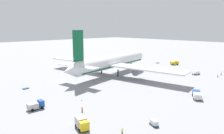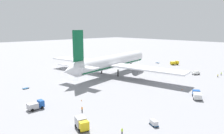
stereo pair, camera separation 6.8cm
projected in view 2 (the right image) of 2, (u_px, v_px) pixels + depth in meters
name	position (u px, v px, depth m)	size (l,w,h in m)	color
ground_plane	(113.00, 74.00, 115.46)	(600.00, 600.00, 0.00)	gray
airliner	(111.00, 62.00, 113.18)	(67.46, 81.54, 23.91)	white
service_truck_0	(175.00, 63.00, 143.34)	(5.89, 4.83, 2.55)	yellow
service_truck_1	(197.00, 95.00, 76.00)	(6.71, 5.48, 2.38)	#194CA5
service_truck_2	(36.00, 105.00, 65.86)	(4.90, 2.68, 2.56)	#194CA5
service_truck_3	(82.00, 123.00, 53.05)	(3.47, 4.99, 2.84)	yellow
service_van	(196.00, 73.00, 114.00)	(4.52, 3.12, 1.97)	white
baggage_cart_0	(158.00, 63.00, 150.26)	(1.65, 2.95, 0.40)	#26598C
baggage_cart_1	(26.00, 88.00, 87.85)	(2.88, 1.60, 0.40)	#26598C
baggage_cart_2	(154.00, 123.00, 54.98)	(2.34, 3.27, 1.47)	#26598C
ground_worker_0	(82.00, 109.00, 63.89)	(0.44, 0.44, 1.67)	black
ground_worker_1	(218.00, 76.00, 108.13)	(0.54, 0.54, 1.61)	black
ground_worker_3	(122.00, 131.00, 50.49)	(0.49, 0.49, 1.61)	#3F3F47
ground_worker_4	(221.00, 74.00, 112.50)	(0.48, 0.48, 1.62)	black
traffic_cone_0	(81.00, 100.00, 73.29)	(0.36, 0.36, 0.55)	orange
traffic_cone_1	(182.00, 89.00, 86.22)	(0.36, 0.36, 0.55)	orange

